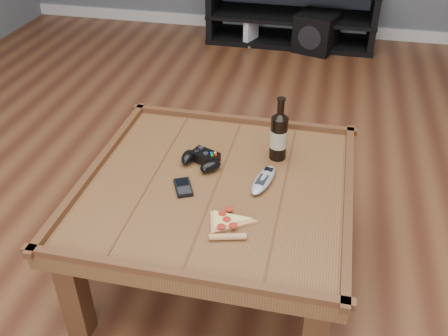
% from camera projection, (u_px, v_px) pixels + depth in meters
% --- Properties ---
extents(ground, '(6.00, 6.00, 0.00)m').
position_uv_depth(ground, '(218.00, 268.00, 2.14)').
color(ground, '#4A2415').
rests_on(ground, ground).
extents(baseboard, '(5.00, 0.02, 0.10)m').
position_uv_depth(baseboard, '(293.00, 27.00, 4.51)').
color(baseboard, silver).
rests_on(baseboard, ground).
extents(coffee_table, '(1.03, 1.03, 0.48)m').
position_uv_depth(coffee_table, '(217.00, 196.00, 1.91)').
color(coffee_table, '#513317').
rests_on(coffee_table, ground).
extents(media_console, '(1.40, 0.45, 0.50)m').
position_uv_depth(media_console, '(292.00, 14.00, 4.20)').
color(media_console, black).
rests_on(media_console, ground).
extents(beer_bottle, '(0.07, 0.07, 0.27)m').
position_uv_depth(beer_bottle, '(279.00, 135.00, 1.97)').
color(beer_bottle, black).
rests_on(beer_bottle, coffee_table).
extents(game_controller, '(0.18, 0.16, 0.05)m').
position_uv_depth(game_controller, '(202.00, 159.00, 1.97)').
color(game_controller, black).
rests_on(game_controller, coffee_table).
extents(pizza_slice, '(0.18, 0.25, 0.02)m').
position_uv_depth(pizza_slice, '(227.00, 223.00, 1.68)').
color(pizza_slice, tan).
rests_on(pizza_slice, coffee_table).
extents(smartphone, '(0.10, 0.12, 0.01)m').
position_uv_depth(smartphone, '(183.00, 187.00, 1.85)').
color(smartphone, black).
rests_on(smartphone, coffee_table).
extents(remote_control, '(0.10, 0.21, 0.03)m').
position_uv_depth(remote_control, '(264.00, 180.00, 1.88)').
color(remote_control, gray).
rests_on(remote_control, coffee_table).
extents(subwoofer, '(0.38, 0.38, 0.31)m').
position_uv_depth(subwoofer, '(316.00, 32.00, 4.10)').
color(subwoofer, black).
rests_on(subwoofer, ground).
extents(game_console, '(0.17, 0.22, 0.24)m').
position_uv_depth(game_console, '(251.00, 31.00, 4.24)').
color(game_console, slate).
rests_on(game_console, ground).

